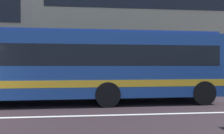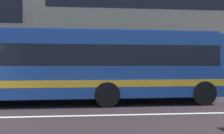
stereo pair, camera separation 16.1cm
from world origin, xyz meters
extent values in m
cube|color=tan|center=(11.02, 13.87, 6.32)|extent=(20.62, 8.96, 12.64)
cube|color=navy|center=(4.89, 2.51, 1.66)|extent=(11.49, 2.68, 2.62)
cube|color=black|center=(4.89, 2.51, 2.06)|extent=(10.80, 2.69, 0.84)
cube|color=gold|center=(4.89, 2.51, 0.94)|extent=(11.26, 2.70, 0.28)
cube|color=navy|center=(4.89, 2.51, 3.03)|extent=(11.02, 2.28, 0.12)
cylinder|color=black|center=(5.62, 1.38, 0.50)|extent=(1.00, 0.30, 1.00)
cylinder|color=black|center=(5.58, 3.66, 0.50)|extent=(1.00, 0.30, 1.00)
cylinder|color=black|center=(9.64, 1.45, 0.50)|extent=(1.00, 0.30, 1.00)
cylinder|color=black|center=(9.60, 3.73, 0.50)|extent=(1.00, 0.30, 1.00)
camera|label=1|loc=(4.90, -7.09, 1.66)|focal=34.58mm
camera|label=2|loc=(5.06, -7.11, 1.66)|focal=34.58mm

